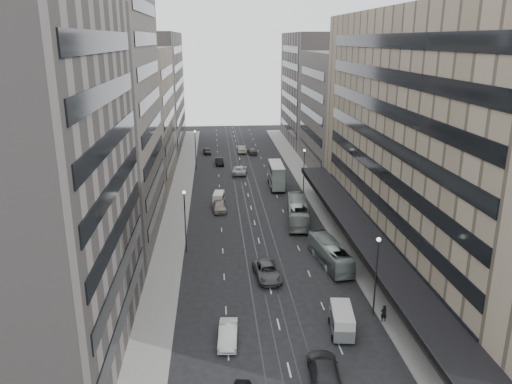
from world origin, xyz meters
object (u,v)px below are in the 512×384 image
object	(u,v)px
sedan_1	(228,334)
pedestrian	(384,313)
sedan_2	(267,272)
bus_far	(298,211)
vw_microbus	(342,320)
bus_near	(330,253)
double_decker	(276,175)
panel_van	(219,198)

from	to	relation	value
sedan_1	pedestrian	bearing A→B (deg)	11.43
sedan_2	pedestrian	size ratio (longest dim) A/B	3.41
bus_far	vw_microbus	world-z (taller)	bus_far
sedan_2	sedan_1	bearing A→B (deg)	-116.72
bus_near	double_decker	world-z (taller)	double_decker
double_decker	sedan_2	xyz separation A→B (m)	(-5.56, -36.23, -1.64)
sedan_2	double_decker	bearing A→B (deg)	76.36
panel_van	pedestrian	bearing A→B (deg)	-59.92
vw_microbus	panel_van	world-z (taller)	vw_microbus
vw_microbus	sedan_2	distance (m)	13.10
vw_microbus	pedestrian	bearing A→B (deg)	24.83
panel_van	vw_microbus	bearing A→B (deg)	-66.63
sedan_1	pedestrian	world-z (taller)	pedestrian
panel_van	pedestrian	size ratio (longest dim) A/B	2.15
bus_far	pedestrian	size ratio (longest dim) A/B	6.92
bus_near	vw_microbus	xyz separation A→B (m)	(-2.26, -14.79, -0.07)
panel_van	sedan_1	distance (m)	39.12
pedestrian	bus_far	bearing A→B (deg)	-87.53
bus_near	sedan_2	distance (m)	8.57
bus_near	sedan_2	xyz separation A→B (m)	(-7.99, -3.02, -0.62)
bus_near	sedan_1	bearing A→B (deg)	42.55
bus_near	bus_far	world-z (taller)	bus_far
bus_near	panel_van	bearing A→B (deg)	-68.29
sedan_1	panel_van	bearing A→B (deg)	94.62
double_decker	vw_microbus	bearing A→B (deg)	-88.73
sedan_2	pedestrian	world-z (taller)	pedestrian
double_decker	sedan_1	xyz separation A→B (m)	(-10.48, -48.53, -1.67)
bus_near	bus_far	bearing A→B (deg)	-91.72
panel_van	double_decker	bearing A→B (deg)	48.67
double_decker	panel_van	world-z (taller)	double_decker
bus_far	pedestrian	distance (m)	28.65
sedan_1	bus_far	bearing A→B (deg)	73.52
bus_far	vw_microbus	distance (m)	29.81
vw_microbus	sedan_2	bearing A→B (deg)	123.65
sedan_2	bus_near	bearing A→B (deg)	15.80
bus_far	sedan_1	xyz separation A→B (m)	(-11.43, -30.33, -0.88)
vw_microbus	sedan_1	bearing A→B (deg)	-169.43
vw_microbus	pedestrian	size ratio (longest dim) A/B	2.76
sedan_2	panel_van	bearing A→B (deg)	96.10
panel_van	sedan_1	bearing A→B (deg)	-82.05
panel_van	sedan_1	world-z (taller)	panel_van
vw_microbus	sedan_2	world-z (taller)	vw_microbus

